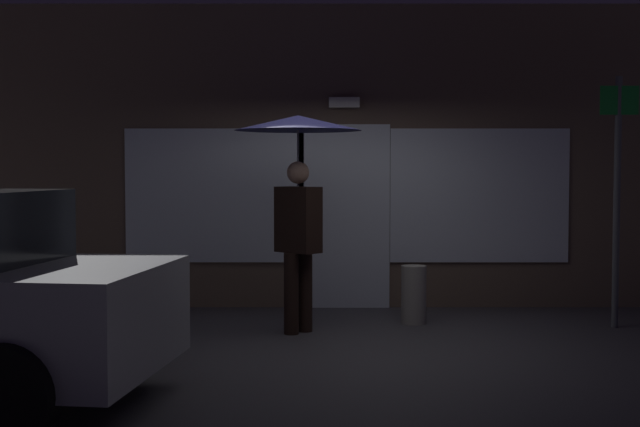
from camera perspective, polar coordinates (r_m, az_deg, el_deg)
ground_plane at (r=8.28m, az=1.79°, el=-8.67°), size 18.00×18.00×0.00m
building_facade at (r=10.45m, az=1.36°, el=3.66°), size 8.80×0.48×3.63m
person_with_umbrella at (r=8.70m, az=-1.67°, el=3.50°), size 1.29×1.29×2.21m
street_sign_post at (r=9.52m, az=18.88°, el=1.69°), size 0.40×0.07×2.63m
sidewalk_bollard at (r=9.37m, az=6.02°, el=-5.37°), size 0.27×0.27×0.63m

